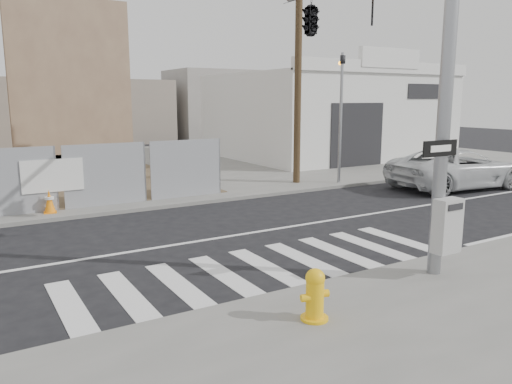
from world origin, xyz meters
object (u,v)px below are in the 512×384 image
auto_shop (326,115)px  fire_hydrant (315,295)px  suv (457,168)px  traffic_cone_d (49,202)px  signal_pole (349,43)px

auto_shop → fire_hydrant: (-14.85, -18.26, -2.00)m
fire_hydrant → suv: 14.24m
suv → traffic_cone_d: 15.08m
traffic_cone_d → auto_shop: bearing=25.5°
fire_hydrant → traffic_cone_d: bearing=119.5°
auto_shop → signal_pole: bearing=-127.5°
signal_pole → fire_hydrant: (-3.35, -3.25, -4.25)m
fire_hydrant → signal_pole: bearing=60.7°
suv → traffic_cone_d: bearing=83.6°
signal_pole → suv: signal_pole is taller
fire_hydrant → auto_shop: bearing=67.4°
fire_hydrant → traffic_cone_d: 10.33m
signal_pole → suv: 10.58m
auto_shop → suv: bearing=-102.1°
suv → traffic_cone_d: suv is taller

